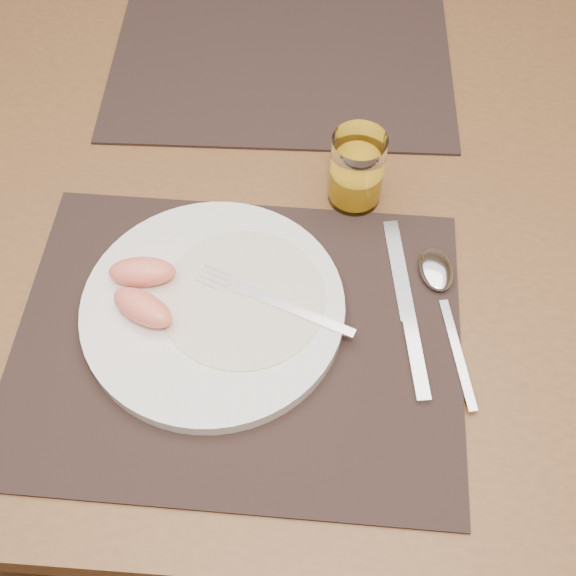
% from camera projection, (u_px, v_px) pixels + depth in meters
% --- Properties ---
extents(ground, '(5.00, 5.00, 0.00)m').
position_uv_depth(ground, '(283.00, 425.00, 1.48)').
color(ground, brown).
rests_on(ground, ground).
extents(table, '(1.40, 0.90, 0.75)m').
position_uv_depth(table, '(280.00, 223.00, 0.92)').
color(table, brown).
rests_on(table, ground).
extents(placemat_near, '(0.45, 0.36, 0.00)m').
position_uv_depth(placemat_near, '(238.00, 339.00, 0.73)').
color(placemat_near, '#2E201C').
rests_on(placemat_near, table).
extents(placemat_far, '(0.46, 0.36, 0.00)m').
position_uv_depth(placemat_far, '(282.00, 54.00, 0.97)').
color(placemat_far, '#2E201C').
rests_on(placemat_far, table).
extents(plate, '(0.27, 0.27, 0.02)m').
position_uv_depth(plate, '(213.00, 308.00, 0.74)').
color(plate, white).
rests_on(plate, placemat_near).
extents(plate_dressing, '(0.17, 0.17, 0.00)m').
position_uv_depth(plate_dressing, '(243.00, 297.00, 0.74)').
color(plate_dressing, white).
rests_on(plate_dressing, plate).
extents(fork, '(0.17, 0.08, 0.00)m').
position_uv_depth(fork, '(261.00, 297.00, 0.74)').
color(fork, silver).
rests_on(fork, plate).
extents(knife, '(0.05, 0.22, 0.01)m').
position_uv_depth(knife, '(409.00, 320.00, 0.74)').
color(knife, silver).
rests_on(knife, placemat_near).
extents(spoon, '(0.06, 0.19, 0.01)m').
position_uv_depth(spoon, '(439.00, 281.00, 0.76)').
color(spoon, silver).
rests_on(spoon, placemat_near).
extents(juice_glass, '(0.06, 0.06, 0.09)m').
position_uv_depth(juice_glass, '(356.00, 173.00, 0.80)').
color(juice_glass, white).
rests_on(juice_glass, placemat_near).
extents(grapefruit_wedges, '(0.08, 0.09, 0.03)m').
position_uv_depth(grapefruit_wedges, '(142.00, 289.00, 0.73)').
color(grapefruit_wedges, '#FF8668').
rests_on(grapefruit_wedges, plate).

